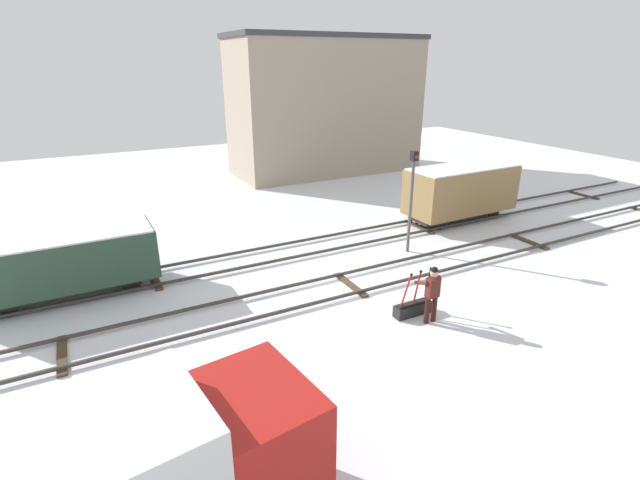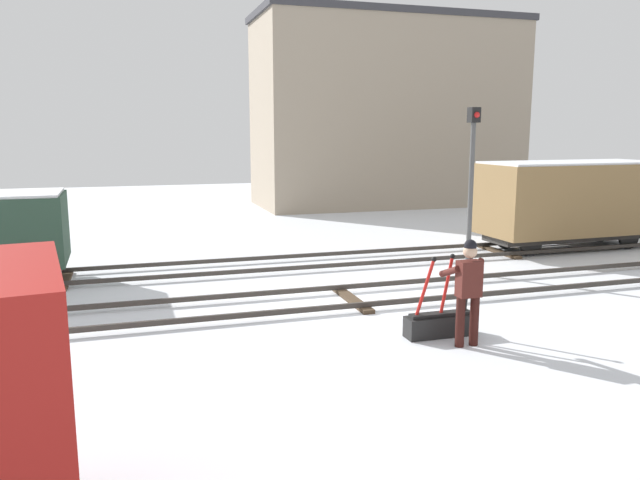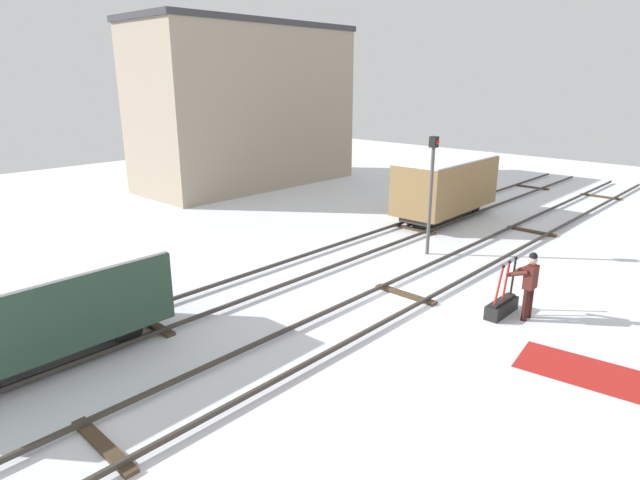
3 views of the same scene
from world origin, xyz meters
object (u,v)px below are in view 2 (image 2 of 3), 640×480
object	(u,v)px
switch_lever_frame	(440,322)
rail_worker	(468,286)
signal_post	(472,174)
freight_car_mid_siding	(570,199)

from	to	relation	value
switch_lever_frame	rail_worker	size ratio (longest dim) A/B	0.81
signal_post	freight_car_mid_siding	size ratio (longest dim) A/B	0.75
signal_post	rail_worker	bearing A→B (deg)	-120.83
switch_lever_frame	rail_worker	xyz separation A→B (m)	(0.17, -0.56, 0.77)
signal_post	switch_lever_frame	bearing A→B (deg)	-125.75
rail_worker	freight_car_mid_siding	distance (m)	9.95
signal_post	freight_car_mid_siding	world-z (taller)	signal_post
switch_lever_frame	freight_car_mid_siding	distance (m)	9.78
switch_lever_frame	rail_worker	bearing A→B (deg)	-72.61
freight_car_mid_siding	switch_lever_frame	bearing A→B (deg)	-142.11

